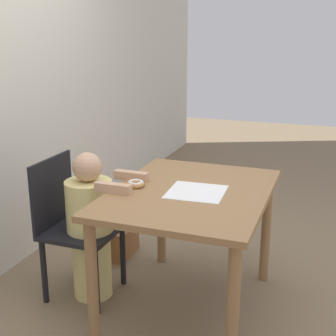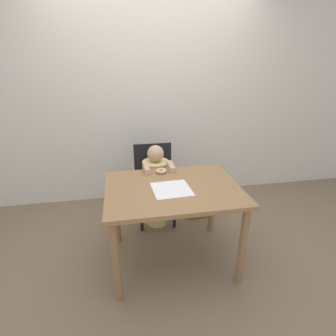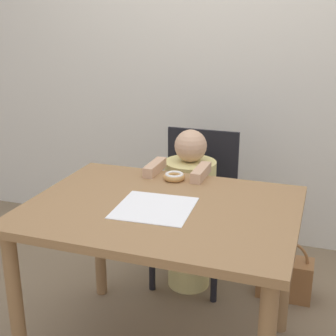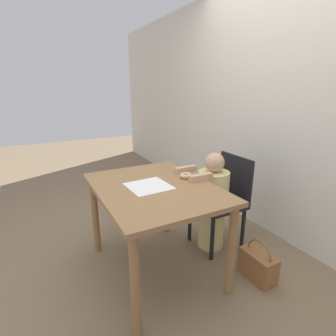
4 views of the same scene
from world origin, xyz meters
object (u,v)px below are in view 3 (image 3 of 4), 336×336
child_figure (189,213)px  handbag (285,276)px  chair (195,204)px  donut (174,176)px

child_figure → handbag: size_ratio=2.71×
chair → donut: chair is taller
child_figure → handbag: bearing=6.6°
child_figure → handbag: child_figure is taller
child_figure → donut: size_ratio=8.91×
chair → handbag: (0.54, -0.06, -0.33)m
chair → child_figure: (0.00, -0.12, -0.00)m
chair → handbag: 0.63m
chair → handbag: chair is taller
chair → donut: (0.01, -0.42, 0.31)m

